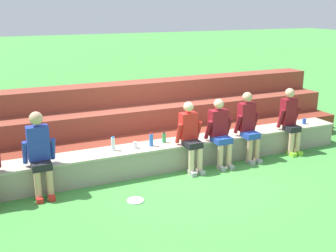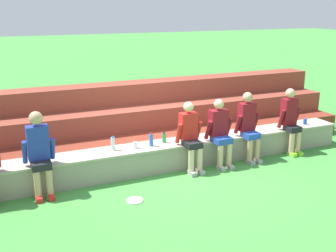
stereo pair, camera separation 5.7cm
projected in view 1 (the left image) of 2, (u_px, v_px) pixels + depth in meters
The scene contains 14 objects.
ground_plane at pixel (181, 171), 8.14m from camera, with size 80.00×80.00×0.00m, color #428E3D.
stone_seating_wall at pixel (174, 153), 8.32m from camera, with size 7.76×0.61×0.51m.
brick_bleachers at pixel (147, 122), 9.54m from camera, with size 9.20×1.79×1.40m.
person_left_of_center at pixel (40, 151), 6.91m from camera, with size 0.53×0.54×1.43m.
person_center at pixel (190, 135), 8.00m from camera, with size 0.51×0.57×1.34m.
person_right_of_center at pixel (220, 131), 8.25m from camera, with size 0.54×0.54×1.34m.
person_far_right at pixel (248, 125), 8.56m from camera, with size 0.51×0.56×1.41m.
person_rightmost_edge at pixel (290, 119), 8.99m from camera, with size 0.49×0.52×1.40m.
water_bottle_center_gap at pixel (113, 144), 7.74m from camera, with size 0.07×0.07×0.27m.
water_bottle_mid_right at pixel (164, 138), 8.19m from camera, with size 0.08×0.08×0.21m.
water_bottle_near_left at pixel (151, 140), 7.99m from camera, with size 0.08×0.08×0.26m.
plastic_cup_right_end at pixel (135, 145), 7.88m from camera, with size 0.08×0.08×0.12m, color white.
plastic_cup_middle at pixel (304, 121), 9.50m from camera, with size 0.08×0.08×0.12m, color blue.
frisbee at pixel (135, 201), 6.88m from camera, with size 0.28×0.28×0.02m, color white.
Camera 1 is at (-3.37, -6.79, 3.10)m, focal length 44.82 mm.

